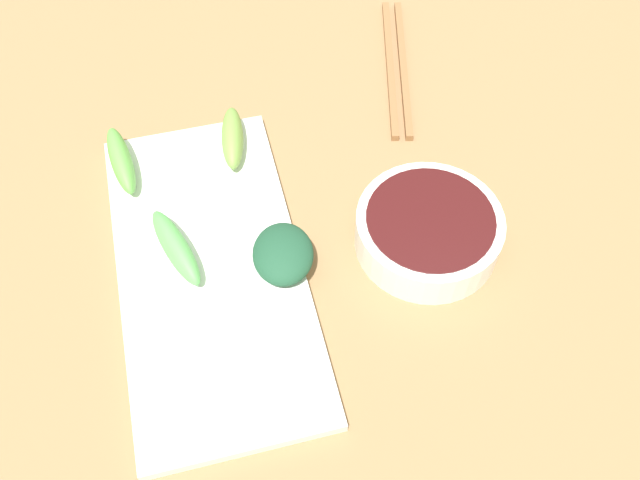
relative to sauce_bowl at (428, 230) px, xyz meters
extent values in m
cube|color=#956E48|center=(0.15, -0.03, -0.03)|extent=(2.10, 2.10, 0.02)
cylinder|color=white|center=(0.00, 0.00, 0.00)|extent=(0.14, 0.14, 0.04)
cylinder|color=#3F1213|center=(0.00, 0.00, 0.00)|extent=(0.12, 0.12, 0.03)
cube|color=white|center=(0.21, -0.02, -0.02)|extent=(0.17, 0.36, 0.01)
ellipsoid|color=#79A648|center=(0.16, -0.16, 0.01)|extent=(0.04, 0.09, 0.03)
ellipsoid|color=#5DB857|center=(0.24, -0.03, 0.01)|extent=(0.05, 0.10, 0.03)
ellipsoid|color=#63B34A|center=(0.28, -0.15, 0.01)|extent=(0.03, 0.09, 0.03)
ellipsoid|color=#1F4C33|center=(0.14, 0.00, 0.00)|extent=(0.07, 0.08, 0.03)
cube|color=olive|center=(-0.06, -0.24, -0.02)|extent=(0.07, 0.22, 0.01)
cube|color=olive|center=(-0.04, -0.25, -0.02)|extent=(0.07, 0.22, 0.01)
camera|label=1|loc=(0.19, 0.35, 0.54)|focal=38.87mm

